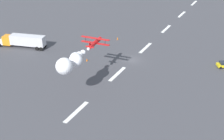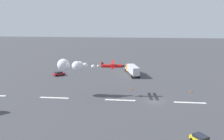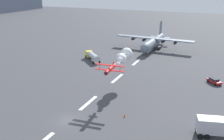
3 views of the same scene
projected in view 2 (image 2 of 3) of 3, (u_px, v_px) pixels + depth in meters
The scene contains 10 objects.
ground_plane at pixel (154, 101), 66.73m from camera, with size 440.00×440.00×0.00m, color #424247.
runway_stripe_4 at pixel (190, 103), 65.73m from camera, with size 8.00×0.90×0.01m, color white.
runway_stripe_5 at pixel (120, 100), 67.73m from camera, with size 8.00×0.90×0.01m, color white.
runway_stripe_6 at pixel (54, 98), 69.74m from camera, with size 8.00×0.90×0.01m, color white.
stunt_biplane_red at pixel (75, 65), 71.05m from camera, with size 18.74×7.04×3.38m.
semi_truck_orange at pixel (132, 69), 97.39m from camera, with size 6.35×14.22×3.70m.
followme_car_yellow at pixel (59, 73), 96.36m from camera, with size 4.28×4.32×1.52m.
airport_staff_sedan at pixel (201, 139), 44.11m from camera, with size 3.69×4.42×1.52m.
traffic_cone_near at pixel (191, 91), 75.16m from camera, with size 0.44×0.44×0.75m, color orange.
traffic_cone_far at pixel (132, 89), 77.38m from camera, with size 0.44×0.44×0.75m, color orange.
Camera 2 is at (3.62, 64.65, 21.15)m, focal length 41.45 mm.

